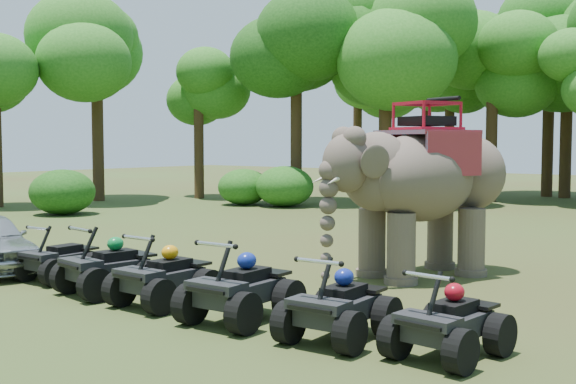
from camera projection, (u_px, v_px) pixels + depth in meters
name	position (u px, v px, depth m)	size (l,w,h in m)	color
ground	(250.00, 292.00, 14.05)	(110.00, 110.00, 0.00)	#47381E
elephant	(422.00, 187.00, 15.69)	(2.04, 4.63, 3.89)	brown
atv_0	(59.00, 252.00, 15.28)	(1.18, 1.61, 1.20)	black
atv_1	(108.00, 259.00, 13.93)	(1.32, 1.81, 1.34)	black
atv_2	(164.00, 269.00, 12.95)	(1.30, 1.78, 1.32)	black
atv_3	(241.00, 280.00, 11.75)	(1.36, 1.86, 1.38)	black
atv_4	(339.00, 297.00, 10.65)	(1.27, 1.75, 1.29)	black
atv_5	(449.00, 313.00, 9.79)	(1.22, 1.67, 1.23)	black
tree_23	(97.00, 109.00, 35.61)	(6.36, 6.36, 9.08)	#195114
tree_24	(199.00, 133.00, 37.21)	(4.77, 4.77, 6.81)	#195114
tree_25	(296.00, 114.00, 34.82)	(6.00, 6.00, 8.56)	#195114
tree_26	(385.00, 99.00, 33.07)	(6.84, 6.84, 9.77)	#195114
tree_27	(492.00, 112.00, 35.18)	(6.13, 6.13, 8.76)	#195114
tree_31	(358.00, 115.00, 47.57)	(6.58, 6.58, 9.40)	#195114
tree_32	(567.00, 101.00, 37.39)	(7.04, 7.04, 10.06)	#195114
tree_33	(549.00, 106.00, 38.35)	(6.77, 6.77, 9.68)	#195114
tree_35	(450.00, 121.00, 40.95)	(5.77, 5.77, 8.25)	#195114
tree_38	(426.00, 113.00, 42.40)	(6.43, 6.43, 9.18)	#195114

